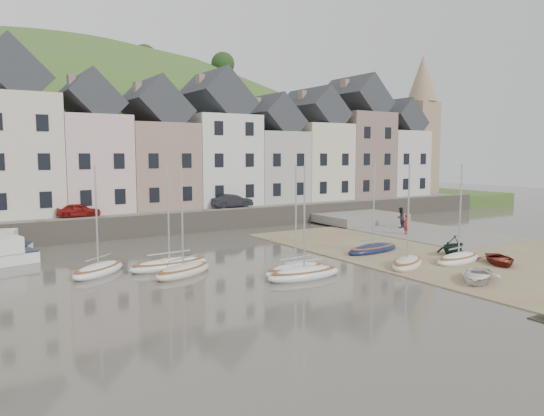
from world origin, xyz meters
TOP-DOWN VIEW (x-y plane):
  - ground at (0.00, 0.00)m, footprint 160.00×160.00m
  - quay_land at (0.00, 32.00)m, footprint 90.00×30.00m
  - quay_street at (0.00, 20.50)m, footprint 70.00×7.00m
  - seawall at (0.00, 17.00)m, footprint 70.00×1.20m
  - beach at (11.00, 0.00)m, footprint 18.00×26.00m
  - slipway at (15.00, 8.00)m, footprint 8.00×18.00m
  - hillside at (-5.00, 60.00)m, footprint 134.40×84.00m
  - townhouse_terrace at (1.76, 24.00)m, footprint 61.05×8.00m
  - church_spire at (34.55, 24.00)m, footprint 4.00×4.00m
  - sailboat_0 at (-8.02, 4.51)m, footprint 5.00×1.89m
  - sailboat_1 at (-11.88, 5.30)m, footprint 4.05×3.72m
  - sailboat_2 at (-7.94, 2.61)m, footprint 4.35×3.13m
  - sailboat_3 at (-2.55, -0.56)m, footprint 4.19×1.81m
  - sailboat_4 at (-2.68, -1.54)m, footprint 4.55×1.64m
  - sailboat_5 at (5.53, 1.87)m, footprint 4.87×2.12m
  - sailboat_6 at (7.73, -3.37)m, footprint 4.24×2.07m
  - sailboat_7 at (4.11, -2.55)m, footprint 4.12×3.23m
  - rowboat_white at (4.37, -7.17)m, footprint 3.90×3.58m
  - rowboat_green at (9.28, -1.72)m, footprint 2.75×2.47m
  - rowboat_red at (9.23, -5.17)m, footprint 3.53×3.71m
  - person_red at (12.90, 5.90)m, footprint 0.74×0.64m
  - person_dark at (15.34, 8.84)m, footprint 1.07×0.96m
  - car_left at (-9.94, 19.50)m, footprint 3.62×2.41m
  - car_right at (3.97, 19.50)m, footprint 3.99×1.42m

SIDE VIEW (x-z plane):
  - hillside at x=-5.00m, z-range -59.99..24.01m
  - ground at x=0.00m, z-range 0.00..0.00m
  - beach at x=11.00m, z-range 0.00..0.06m
  - slipway at x=15.00m, z-range 0.00..0.12m
  - sailboat_0 at x=-8.02m, z-range -2.90..3.42m
  - sailboat_5 at x=5.53m, z-range -2.90..3.42m
  - sailboat_4 at x=-2.68m, z-range -2.90..3.42m
  - sailboat_2 at x=-7.94m, z-range -2.89..3.43m
  - sailboat_3 at x=-2.55m, z-range -2.89..3.43m
  - sailboat_6 at x=7.73m, z-range -2.89..3.43m
  - sailboat_1 at x=-11.88m, z-range -2.89..3.43m
  - sailboat_7 at x=4.11m, z-range -2.89..3.43m
  - rowboat_red at x=9.23m, z-range 0.06..0.69m
  - rowboat_white at x=4.37m, z-range 0.06..0.72m
  - rowboat_green at x=9.28m, z-range 0.06..1.35m
  - quay_land at x=0.00m, z-range 0.00..1.50m
  - seawall at x=0.00m, z-range 0.00..1.80m
  - person_red at x=12.90m, z-range 0.12..1.82m
  - person_dark at x=15.34m, z-range 0.12..1.95m
  - quay_street at x=0.00m, z-range 1.50..1.60m
  - car_left at x=-9.94m, z-range 1.60..2.74m
  - car_right at x=3.97m, z-range 1.60..2.91m
  - townhouse_terrace at x=1.76m, z-range 0.36..14.29m
  - church_spire at x=34.55m, z-range 2.06..20.06m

